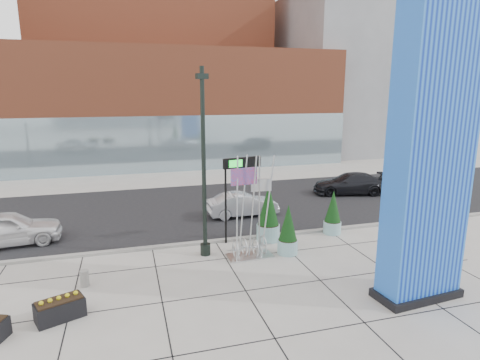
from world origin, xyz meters
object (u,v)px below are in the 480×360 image
object	(u,v)px
concrete_bollard	(85,278)
blue_pylon	(430,161)
overhead_street_sign	(240,170)
public_art_sculpture	(250,231)
lamp_post	(204,182)
car_silver_mid	(243,205)
car_white_west	(7,229)

from	to	relation	value
concrete_bollard	blue_pylon	bearing A→B (deg)	-19.56
overhead_street_sign	public_art_sculpture	bearing A→B (deg)	-102.74
lamp_post	public_art_sculpture	size ratio (longest dim) A/B	1.79
lamp_post	car_silver_mid	bearing A→B (deg)	57.49
lamp_post	overhead_street_sign	xyz separation A→B (m)	(1.92, 1.13, 0.19)
blue_pylon	overhead_street_sign	world-z (taller)	blue_pylon
lamp_post	concrete_bollard	distance (m)	5.98
concrete_bollard	overhead_street_sign	distance (m)	8.03
car_white_west	car_silver_mid	distance (m)	11.98
blue_pylon	lamp_post	bearing A→B (deg)	133.17
blue_pylon	overhead_street_sign	bearing A→B (deg)	118.20
lamp_post	car_silver_mid	distance (m)	6.48
public_art_sculpture	car_silver_mid	bearing A→B (deg)	75.00
public_art_sculpture	overhead_street_sign	xyz separation A→B (m)	(0.07, 1.85, 2.32)
blue_pylon	concrete_bollard	xyz separation A→B (m)	(-11.36, 4.03, -4.57)
concrete_bollard	car_white_west	distance (m)	6.59
blue_pylon	concrete_bollard	bearing A→B (deg)	155.05
concrete_bollard	car_silver_mid	xyz separation A→B (m)	(8.07, 6.66, 0.36)
overhead_street_sign	car_silver_mid	world-z (taller)	overhead_street_sign
concrete_bollard	car_silver_mid	bearing A→B (deg)	39.52
blue_pylon	lamp_post	world-z (taller)	blue_pylon
overhead_street_sign	blue_pylon	bearing A→B (deg)	-67.07
concrete_bollard	lamp_post	bearing A→B (deg)	18.84
lamp_post	car_silver_mid	size ratio (longest dim) A/B	1.97
car_white_west	lamp_post	bearing A→B (deg)	-119.62
concrete_bollard	car_silver_mid	world-z (taller)	car_silver_mid
car_silver_mid	overhead_street_sign	bearing A→B (deg)	160.49
blue_pylon	car_silver_mid	bearing A→B (deg)	101.67
lamp_post	public_art_sculpture	xyz separation A→B (m)	(1.85, -0.72, -2.13)
blue_pylon	public_art_sculpture	xyz separation A→B (m)	(-4.61, 4.98, -3.70)
blue_pylon	car_silver_mid	world-z (taller)	blue_pylon
concrete_bollard	public_art_sculpture	bearing A→B (deg)	7.99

